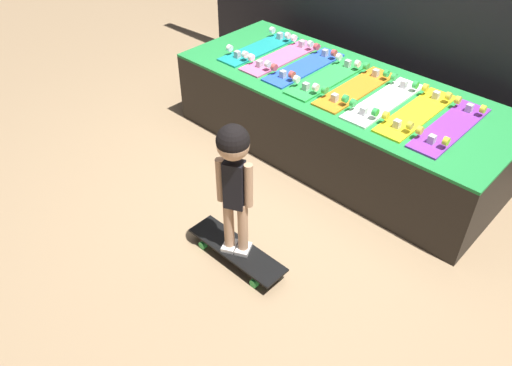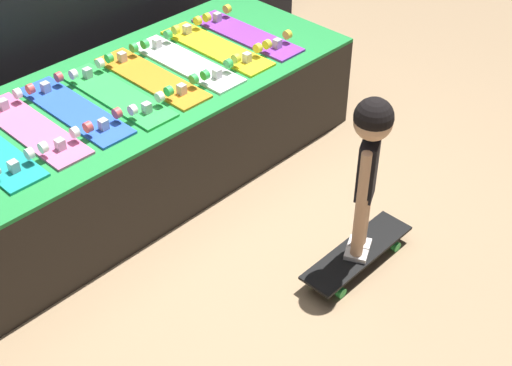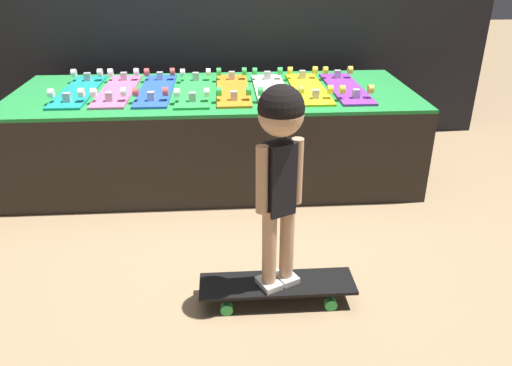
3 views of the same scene
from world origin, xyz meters
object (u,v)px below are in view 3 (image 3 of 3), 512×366
at_px(skateboard_pink_on_rack, 118,89).
at_px(skateboard_purple_on_rack, 346,87).
at_px(skateboard_orange_on_rack, 233,88).
at_px(skateboard_teal_on_rack, 79,90).
at_px(skateboard_green_on_rack, 194,90).
at_px(child, 280,152).
at_px(skateboard_on_floor, 277,286).
at_px(skateboard_blue_on_rack, 156,89).
at_px(skateboard_white_on_rack, 271,88).
at_px(skateboard_yellow_on_rack, 308,87).

height_order(skateboard_pink_on_rack, skateboard_purple_on_rack, same).
distance_m(skateboard_orange_on_rack, skateboard_purple_on_rack, 0.71).
bearing_deg(skateboard_pink_on_rack, skateboard_orange_on_rack, -2.26).
distance_m(skateboard_teal_on_rack, skateboard_green_on_rack, 0.71).
bearing_deg(child, skateboard_green_on_rack, 80.13).
distance_m(skateboard_pink_on_rack, skateboard_green_on_rack, 0.48).
xyz_separation_m(skateboard_on_floor, child, (0.00, -0.00, 0.62)).
bearing_deg(skateboard_pink_on_rack, skateboard_green_on_rack, -4.73).
bearing_deg(skateboard_on_floor, child, -75.96).
bearing_deg(skateboard_orange_on_rack, skateboard_blue_on_rack, 177.47).
bearing_deg(skateboard_purple_on_rack, skateboard_green_on_rack, -179.80).
height_order(skateboard_pink_on_rack, skateboard_white_on_rack, same).
distance_m(skateboard_orange_on_rack, skateboard_on_floor, 1.43).
distance_m(skateboard_yellow_on_rack, child, 1.37).
distance_m(skateboard_blue_on_rack, skateboard_orange_on_rack, 0.48).
xyz_separation_m(skateboard_pink_on_rack, skateboard_yellow_on_rack, (1.19, -0.03, 0.00)).
bearing_deg(skateboard_green_on_rack, skateboard_blue_on_rack, 172.28).
relative_size(skateboard_purple_on_rack, skateboard_on_floor, 1.14).
bearing_deg(skateboard_white_on_rack, skateboard_green_on_rack, 179.93).
relative_size(skateboard_teal_on_rack, skateboard_green_on_rack, 1.00).
relative_size(skateboard_pink_on_rack, skateboard_white_on_rack, 1.00).
bearing_deg(skateboard_blue_on_rack, child, -65.40).
relative_size(skateboard_teal_on_rack, skateboard_orange_on_rack, 1.00).
height_order(skateboard_orange_on_rack, skateboard_white_on_rack, same).
height_order(skateboard_blue_on_rack, skateboard_green_on_rack, same).
bearing_deg(skateboard_yellow_on_rack, skateboard_green_on_rack, -179.18).
relative_size(skateboard_blue_on_rack, skateboard_on_floor, 1.14).
height_order(skateboard_white_on_rack, child, child).
bearing_deg(skateboard_green_on_rack, skateboard_purple_on_rack, 0.20).
relative_size(skateboard_orange_on_rack, skateboard_purple_on_rack, 1.00).
xyz_separation_m(skateboard_yellow_on_rack, skateboard_on_floor, (-0.33, -1.33, -0.52)).
height_order(skateboard_pink_on_rack, child, child).
distance_m(skateboard_teal_on_rack, skateboard_orange_on_rack, 0.95).
distance_m(skateboard_blue_on_rack, skateboard_on_floor, 1.57).
height_order(skateboard_purple_on_rack, skateboard_on_floor, skateboard_purple_on_rack).
relative_size(skateboard_orange_on_rack, skateboard_yellow_on_rack, 1.00).
height_order(skateboard_yellow_on_rack, skateboard_purple_on_rack, same).
relative_size(skateboard_teal_on_rack, skateboard_yellow_on_rack, 1.00).
relative_size(skateboard_green_on_rack, skateboard_on_floor, 1.14).
bearing_deg(skateboard_orange_on_rack, skateboard_white_on_rack, -2.84).
height_order(skateboard_white_on_rack, skateboard_yellow_on_rack, same).
height_order(skateboard_pink_on_rack, skateboard_orange_on_rack, same).
bearing_deg(skateboard_white_on_rack, skateboard_blue_on_rack, 177.37).
relative_size(skateboard_pink_on_rack, skateboard_on_floor, 1.14).
height_order(skateboard_yellow_on_rack, child, child).
relative_size(skateboard_orange_on_rack, skateboard_on_floor, 1.14).
xyz_separation_m(skateboard_teal_on_rack, skateboard_orange_on_rack, (0.95, -0.03, 0.00)).
distance_m(skateboard_white_on_rack, child, 1.33).
xyz_separation_m(skateboard_pink_on_rack, child, (0.86, -1.36, 0.10)).
bearing_deg(skateboard_orange_on_rack, child, -83.87).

